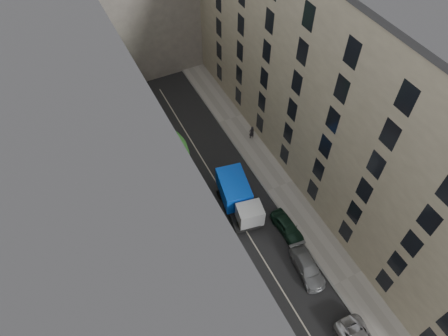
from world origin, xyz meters
TOP-DOWN VIEW (x-y plane):
  - ground at (0.00, 0.00)m, footprint 120.00×120.00m
  - road_surface at (0.00, 0.00)m, footprint 8.00×44.00m
  - sidewalk_left at (-5.50, 0.00)m, footprint 3.00×44.00m
  - sidewalk_right at (5.50, 0.00)m, footprint 3.00×44.00m
  - building_left at (-11.00, 0.00)m, footprint 8.00×44.00m
  - building_right at (11.00, 0.00)m, footprint 8.00×44.00m
  - tarp_truck at (0.60, -0.19)m, footprint 3.48×6.55m
  - car_left_1 at (-2.80, -12.08)m, footprint 1.71×4.52m
  - car_left_2 at (-3.39, -6.84)m, footprint 2.45×5.16m
  - car_left_3 at (-2.80, -0.73)m, footprint 2.51×4.69m
  - car_left_4 at (-3.27, 3.83)m, footprint 2.17×4.20m
  - car_left_5 at (-3.60, 9.63)m, footprint 1.95×4.41m
  - car_right_1 at (2.80, -8.80)m, footprint 2.31×4.58m
  - car_right_2 at (3.40, -4.60)m, footprint 1.72×3.95m
  - tree_mid at (-5.09, 4.27)m, footprint 5.83×5.63m
  - tree_far at (-4.99, 19.28)m, footprint 4.88×4.54m
  - lamp_post at (-4.79, -4.09)m, footprint 0.36×0.36m
  - pedestrian at (6.19, 7.20)m, footprint 0.63×0.43m

SIDE VIEW (x-z plane):
  - ground at x=0.00m, z-range 0.00..0.00m
  - road_surface at x=0.00m, z-range 0.00..0.02m
  - sidewalk_left at x=-5.50m, z-range 0.00..0.15m
  - sidewalk_right at x=5.50m, z-range 0.00..0.15m
  - car_right_1 at x=2.80m, z-range 0.00..1.28m
  - car_left_3 at x=-2.80m, z-range 0.00..1.29m
  - car_right_2 at x=3.40m, z-range 0.00..1.32m
  - car_left_4 at x=-3.27m, z-range 0.00..1.37m
  - car_left_5 at x=-3.60m, z-range 0.00..1.41m
  - car_left_2 at x=-3.39m, z-range 0.00..1.42m
  - car_left_1 at x=-2.80m, z-range 0.00..1.47m
  - pedestrian at x=6.19m, z-range 0.15..1.82m
  - tarp_truck at x=0.60m, z-range 0.15..3.00m
  - lamp_post at x=-4.79m, z-range 0.88..6.91m
  - tree_far at x=-4.99m, z-range 1.45..9.23m
  - tree_mid at x=-5.09m, z-range 1.32..9.58m
  - building_left at x=-11.00m, z-range 0.00..20.00m
  - building_right at x=11.00m, z-range 0.00..20.00m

